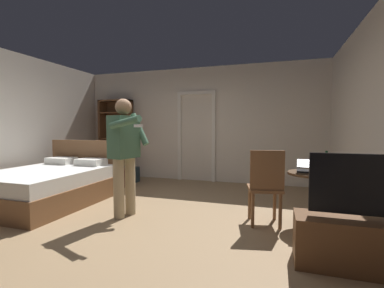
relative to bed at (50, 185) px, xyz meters
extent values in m
plane|color=#997A56|center=(1.83, -0.30, -0.30)|extent=(6.32, 6.32, 0.00)
cube|color=silver|center=(1.83, 2.63, 1.04)|extent=(5.99, 0.12, 2.69)
cube|color=white|center=(1.40, 2.55, 0.72)|extent=(0.08, 0.08, 2.05)
cube|color=white|center=(2.25, 2.55, 0.72)|extent=(0.08, 0.08, 2.05)
cube|color=white|center=(1.82, 2.55, 1.79)|extent=(0.93, 0.08, 0.08)
cube|color=brown|center=(0.00, -0.08, -0.13)|extent=(1.57, 1.99, 0.35)
cube|color=white|center=(0.00, -0.08, 0.16)|extent=(1.51, 1.93, 0.22)
cube|color=brown|center=(0.00, 0.88, 0.21)|extent=(1.57, 0.08, 1.02)
cube|color=white|center=(-0.35, 0.62, 0.33)|extent=(0.50, 0.34, 0.12)
cube|color=white|center=(0.35, 0.62, 0.33)|extent=(0.50, 0.34, 0.12)
cube|color=brown|center=(-0.67, 2.37, 0.68)|extent=(0.06, 0.32, 1.97)
cube|color=brown|center=(0.11, 2.37, 0.68)|extent=(0.06, 0.32, 1.97)
cube|color=brown|center=(-0.28, 2.37, 1.65)|extent=(0.84, 0.32, 0.04)
cube|color=brown|center=(-0.28, 2.52, 0.68)|extent=(0.84, 0.02, 1.97)
cube|color=brown|center=(-0.28, 2.37, 0.03)|extent=(0.78, 0.32, 0.03)
cylinder|color=#9CA567|center=(-0.30, 2.37, 0.10)|extent=(0.08, 0.08, 0.13)
cube|color=brown|center=(-0.28, 2.37, 0.68)|extent=(0.78, 0.32, 0.03)
cylinder|color=#80C8AE|center=(-0.17, 2.37, 0.76)|extent=(0.07, 0.07, 0.12)
cube|color=brown|center=(-0.28, 2.37, 1.34)|extent=(0.78, 0.32, 0.03)
cube|color=brown|center=(4.41, -0.86, -0.07)|extent=(1.16, 0.40, 0.46)
cube|color=black|center=(4.41, -0.88, 0.47)|extent=(0.93, 0.05, 0.54)
cube|color=#455765|center=(4.41, -0.85, 0.47)|extent=(0.87, 0.01, 0.48)
cylinder|color=#4C331E|center=(4.10, 0.17, 0.03)|extent=(0.08, 0.08, 0.67)
cylinder|color=#4C331E|center=(4.10, 0.17, -0.29)|extent=(0.37, 0.37, 0.03)
cylinder|color=#4C331E|center=(4.10, 0.17, 0.38)|extent=(0.61, 0.61, 0.03)
cube|color=black|center=(4.07, 0.17, 0.41)|extent=(0.33, 0.24, 0.02)
cube|color=black|center=(4.06, 0.05, 0.52)|extent=(0.33, 0.21, 0.09)
cube|color=navy|center=(4.06, 0.05, 0.52)|extent=(0.30, 0.18, 0.07)
cylinder|color=#1B4626|center=(4.24, 0.09, 0.51)|extent=(0.06, 0.06, 0.23)
cylinder|color=#1B4626|center=(4.24, 0.09, 0.66)|extent=(0.03, 0.03, 0.06)
cylinder|color=brown|center=(3.64, 0.27, -0.08)|extent=(0.04, 0.04, 0.45)
cylinder|color=brown|center=(3.31, 0.20, -0.08)|extent=(0.04, 0.04, 0.45)
cylinder|color=brown|center=(3.71, -0.06, -0.08)|extent=(0.04, 0.04, 0.45)
cylinder|color=brown|center=(3.38, -0.13, -0.08)|extent=(0.04, 0.04, 0.45)
cube|color=brown|center=(3.51, 0.07, 0.17)|extent=(0.50, 0.50, 0.04)
cube|color=brown|center=(3.55, -0.10, 0.44)|extent=(0.42, 0.13, 0.50)
cylinder|color=tan|center=(1.61, -0.12, 0.12)|extent=(0.15, 0.15, 0.84)
cylinder|color=tan|center=(1.56, -0.34, 0.12)|extent=(0.15, 0.15, 0.84)
cube|color=#3F664C|center=(1.59, -0.23, 0.84)|extent=(0.34, 0.45, 0.60)
sphere|color=#936B4C|center=(1.59, -0.23, 1.26)|extent=(0.23, 0.23, 0.23)
cylinder|color=#3F664C|center=(1.73, -0.03, 0.94)|extent=(0.34, 0.16, 0.48)
cylinder|color=#3F664C|center=(1.78, -0.50, 1.04)|extent=(0.52, 0.21, 0.18)
cube|color=white|center=(2.02, -0.59, 0.99)|extent=(0.13, 0.06, 0.04)
cube|color=#1E2D38|center=(0.32, 1.89, -0.13)|extent=(0.54, 0.30, 0.35)
cube|color=#4C1919|center=(0.31, 1.40, -0.10)|extent=(0.70, 0.47, 0.40)
camera|label=1|loc=(3.65, -3.51, 0.97)|focal=24.86mm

